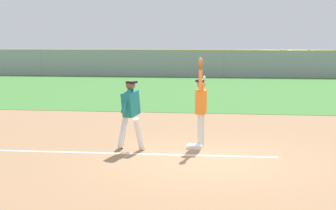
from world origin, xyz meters
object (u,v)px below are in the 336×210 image
object	(u,v)px
first_base	(195,146)
baseball	(204,77)
runner	(131,110)
parked_car_silver	(225,65)
parked_car_white	(291,66)
parked_car_tan	(165,65)
fielder	(201,103)

from	to	relation	value
first_base	baseball	bearing A→B (deg)	68.67
first_base	runner	world-z (taller)	runner
parked_car_silver	parked_car_white	distance (m)	5.36
baseball	parked_car_tan	size ratio (longest dim) A/B	0.02
runner	parked_car_silver	size ratio (longest dim) A/B	0.38
parked_car_silver	parked_car_white	xyz separation A→B (m)	(5.30, -0.81, 0.00)
fielder	parked_car_tan	distance (m)	28.60
fielder	runner	size ratio (longest dim) A/B	1.33
fielder	runner	world-z (taller)	fielder
baseball	parked_car_tan	bearing A→B (deg)	99.75
parked_car_tan	parked_car_silver	xyz separation A→B (m)	(4.96, 0.67, 0.00)
runner	fielder	bearing A→B (deg)	39.55
parked_car_tan	parked_car_silver	size ratio (longest dim) A/B	1.00
baseball	fielder	bearing A→B (deg)	-102.26
first_base	baseball	size ratio (longest dim) A/B	5.14
parked_car_silver	runner	bearing A→B (deg)	-99.59
baseball	parked_car_silver	bearing A→B (deg)	89.69
baseball	parked_car_white	distance (m)	28.34
fielder	baseball	distance (m)	0.69
fielder	first_base	bearing A→B (deg)	60.56
baseball	parked_car_white	world-z (taller)	baseball
parked_car_tan	parked_car_white	xyz separation A→B (m)	(10.25, -0.14, 0.00)
fielder	parked_car_silver	xyz separation A→B (m)	(0.22, 28.87, -0.45)
parked_car_tan	parked_car_white	distance (m)	10.25
fielder	parked_car_silver	distance (m)	28.87
parked_car_white	parked_car_silver	bearing A→B (deg)	168.07
first_base	baseball	distance (m)	1.80
fielder	parked_car_silver	world-z (taller)	fielder
parked_car_silver	parked_car_white	world-z (taller)	same
runner	parked_car_tan	distance (m)	28.96
first_base	fielder	distance (m)	1.11
parked_car_white	baseball	bearing A→B (deg)	-104.37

